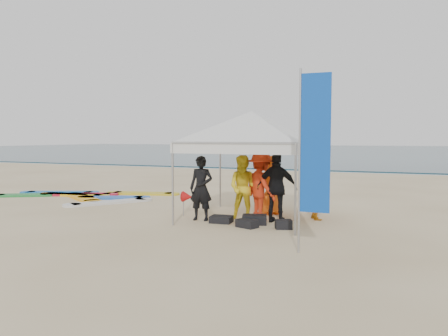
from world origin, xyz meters
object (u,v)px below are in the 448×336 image
Objects in this scene: person_orange_b at (271,185)px; surfboard_spread at (86,196)px; person_black_b at (277,188)px; person_orange_a at (261,186)px; canopy_tent at (252,112)px; feather_flag at (314,146)px; person_black_a at (201,188)px; marker_pennant at (188,197)px; person_yellow at (244,188)px; person_seated at (317,199)px.

person_orange_b is 0.28× the size of surfboard_spread.
person_black_b is 1.07× the size of person_orange_b.
surfboard_spread is (-6.74, 1.75, -0.80)m from person_orange_a.
person_orange_b is 2.06m from canopy_tent.
feather_flag is (2.02, -2.73, -0.77)m from canopy_tent.
marker_pennant is at bearing 141.24° from person_black_a.
person_orange_a is 0.84m from person_orange_b.
person_orange_a is at bearing -21.73° from person_black_b.
marker_pennant is at bearing 173.23° from person_yellow.
marker_pennant is (-1.90, -0.21, -0.34)m from person_orange_a.
person_black_b is 3.03m from feather_flag.
person_black_b is at bearing -3.62° from person_yellow.
feather_flag is at bearing 116.38° from person_black_b.
person_orange_b is 2.42× the size of marker_pennant.
feather_flag is (3.09, -2.08, 1.09)m from person_black_a.
person_orange_a is 1.42m from person_seated.
person_seated is at bearing 13.90° from marker_pennant.
marker_pennant is (-1.53, 0.00, -0.30)m from person_yellow.
person_yellow is 1.82m from person_seated.
surfboard_spread is at bearing -16.05° from person_black_b.
canopy_tent is at bearing 31.92° from person_orange_a.
person_orange_b is at bearing -68.04° from person_black_b.
marker_pennant is at bearing -4.97° from person_orange_b.
person_orange_b is 6.86m from surfboard_spread.
surfboard_spread is at bearing 152.54° from person_black_a.
person_black_a reaches higher than person_seated.
person_yellow is at bearing 70.20° from person_orange_a.
person_yellow is 1.03× the size of person_orange_b.
feather_flag reaches higher than person_seated.
person_black_b is 1.96m from canopy_tent.
person_black_b is 1.63× the size of person_seated.
person_black_b is at bearing 117.53° from feather_flag.
person_yellow is 0.40× the size of canopy_tent.
person_black_b reaches higher than person_orange_b.
person_black_a is 2.86m from person_seated.
person_black_b is 1.10m from person_orange_b.
person_yellow reaches higher than surfboard_spread.
person_yellow is at bearing 18.23° from person_black_a.
person_black_b is at bearing 106.06° from person_seated.
person_black_b is (1.78, 0.44, 0.04)m from person_black_a.
person_orange_a reaches higher than person_black_b.
person_yellow is 0.82m from person_black_b.
person_black_a is 2.47× the size of marker_pennant.
person_orange_a reaches higher than person_yellow.
person_yellow reaches higher than person_orange_b.
person_black_a is at bearing 12.66° from person_black_b.
marker_pennant is (-0.57, 0.40, -0.29)m from person_black_a.
person_seated is at bearing 134.17° from person_orange_b.
surfboard_spread is (-8.00, 1.17, -0.47)m from person_seated.
marker_pennant is (-3.66, 2.48, -1.39)m from feather_flag.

